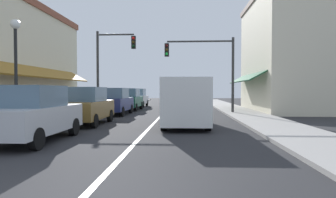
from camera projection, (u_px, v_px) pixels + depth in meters
ground_plane at (164, 112)px, 21.77m from camera, size 80.00×80.00×0.00m
sidewalk_left at (90, 111)px, 22.09m from camera, size 2.60×56.00×0.12m
sidewalk_right at (241, 112)px, 21.45m from camera, size 2.60×56.00×0.12m
lane_center_stripe at (164, 112)px, 21.77m from camera, size 0.14×52.00×0.01m
storefront_right_block at (291, 54)px, 23.08m from camera, size 7.02×10.20×8.84m
parked_car_nearest_left at (33, 114)px, 9.39m from camera, size 1.79×4.10×1.77m
parked_car_second_left at (86, 106)px, 14.11m from camera, size 1.80×4.11×1.77m
parked_car_third_left at (115, 101)px, 19.71m from camera, size 1.85×4.13×1.77m
parked_car_far_left at (129, 99)px, 24.33m from camera, size 1.82×4.12×1.77m
parked_car_distant_left at (137, 98)px, 29.24m from camera, size 1.82×4.12×1.77m
van_in_lane at (185, 101)px, 13.54m from camera, size 2.05×5.20×2.12m
traffic_signal_mast_arm at (208, 62)px, 20.56m from camera, size 4.78×0.50×5.24m
traffic_signal_left_corner at (110, 59)px, 21.54m from camera, size 2.90×0.50×5.87m
street_lamp_left_near at (16, 55)px, 11.38m from camera, size 0.36×0.36×4.31m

